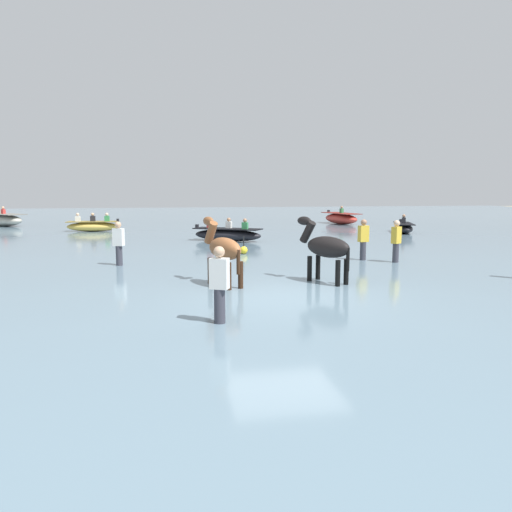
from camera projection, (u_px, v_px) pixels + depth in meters
ground_plane at (283, 307)px, 10.71m from camera, size 120.00×120.00×0.00m
water_surface at (229, 248)px, 20.45m from camera, size 90.00×90.00×0.26m
horse_lead_chestnut at (223, 250)px, 11.72m from camera, size 0.98×1.74×1.92m
horse_trailing_black at (326, 249)px, 12.12m from camera, size 1.16×1.66×1.91m
boat_mid_channel at (404, 228)px, 26.38m from camera, size 1.76×2.89×1.01m
boat_mid_outer at (3, 220)px, 31.40m from camera, size 3.65×3.59×1.27m
boat_distant_west at (341, 218)px, 33.18m from camera, size 1.98×3.70×1.24m
boat_distant_east at (93, 226)px, 27.24m from camera, size 2.96×1.20×1.05m
boat_near_port at (228, 234)px, 22.05m from camera, size 3.31×2.55×1.07m
person_onlooker_right at (119, 246)px, 14.88m from camera, size 0.37×0.30×1.63m
person_wading_mid at (220, 289)px, 8.41m from camera, size 0.37×0.31×1.63m
person_wading_close at (363, 242)px, 16.02m from camera, size 0.35×0.25×1.63m
person_onlooker_left at (396, 244)px, 15.53m from camera, size 0.38×0.35×1.63m
channel_buoy at (244, 250)px, 17.63m from camera, size 0.28×0.28×0.65m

